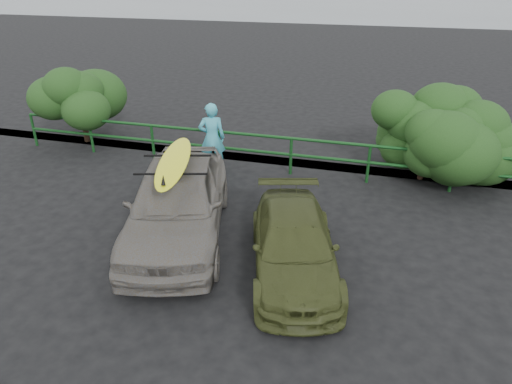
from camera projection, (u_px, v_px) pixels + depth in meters
ground at (179, 278)px, 8.15m from camera, size 80.00×80.00×0.00m
ocean at (367, 8)px, 59.90m from camera, size 200.00×200.00×0.00m
guardrail at (254, 152)px, 12.23m from camera, size 14.00×0.08×1.04m
shrub_left at (102, 113)px, 13.46m from camera, size 3.20×2.40×2.22m
shrub_right at (455, 145)px, 11.23m from camera, size 3.20×2.40×2.09m
sedan at (177, 201)px, 9.11m from camera, size 3.02×4.91×1.56m
olive_vehicle at (294, 245)px, 8.14m from camera, size 2.41×3.91×1.06m
man at (212, 138)px, 11.97m from camera, size 0.80×0.66×1.89m
roof_rack at (174, 164)px, 8.75m from camera, size 1.56×1.28×0.05m
surfboard at (174, 161)px, 8.72m from camera, size 1.27×2.73×0.08m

